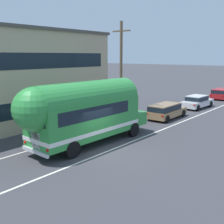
# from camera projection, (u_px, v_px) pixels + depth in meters

# --- Properties ---
(ground_plane) EXTENTS (300.00, 300.00, 0.00)m
(ground_plane) POSITION_uv_depth(u_px,v_px,m) (107.00, 152.00, 16.78)
(ground_plane) COLOR #38383D
(lane_markings) EXTENTS (3.92, 80.00, 0.01)m
(lane_markings) POSITION_uv_depth(u_px,v_px,m) (174.00, 115.00, 26.88)
(lane_markings) COLOR silver
(lane_markings) RESTS_ON ground
(utility_pole) EXTENTS (1.80, 0.24, 8.50)m
(utility_pole) POSITION_uv_depth(u_px,v_px,m) (121.00, 71.00, 23.74)
(utility_pole) COLOR brown
(utility_pole) RESTS_ON ground
(painted_bus) EXTENTS (2.72, 10.29, 4.12)m
(painted_bus) POSITION_uv_depth(u_px,v_px,m) (83.00, 111.00, 17.46)
(painted_bus) COLOR #2D8C3D
(painted_bus) RESTS_ON ground
(car_lead) EXTENTS (1.99, 4.67, 1.37)m
(car_lead) POSITION_uv_depth(u_px,v_px,m) (166.00, 110.00, 25.45)
(car_lead) COLOR olive
(car_lead) RESTS_ON ground
(car_second) EXTENTS (2.06, 4.80, 1.37)m
(car_second) POSITION_uv_depth(u_px,v_px,m) (197.00, 101.00, 30.74)
(car_second) COLOR silver
(car_second) RESTS_ON ground
(car_third) EXTENTS (2.09, 4.56, 1.37)m
(car_third) POSITION_uv_depth(u_px,v_px,m) (222.00, 93.00, 36.97)
(car_third) COLOR #A5191E
(car_third) RESTS_ON ground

